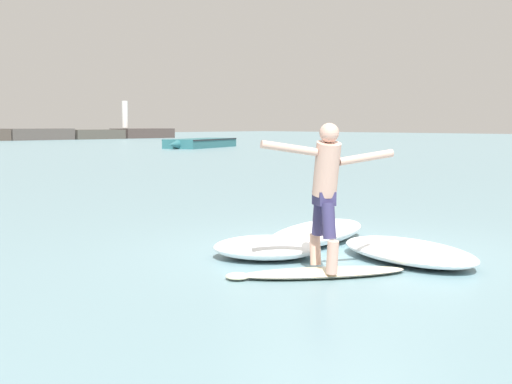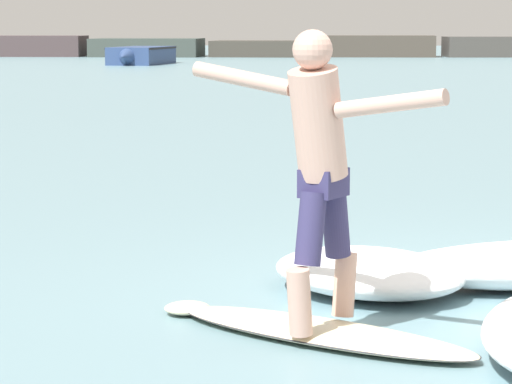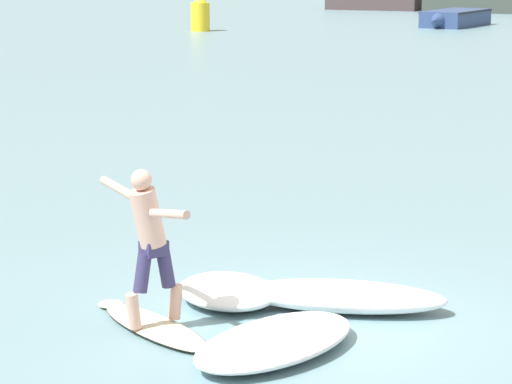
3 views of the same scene
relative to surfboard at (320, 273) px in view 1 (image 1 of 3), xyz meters
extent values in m
plane|color=slate|center=(1.45, 0.94, -0.04)|extent=(200.00, 200.00, 0.00)
cube|color=#49423E|center=(29.78, 62.94, 0.54)|extent=(6.90, 3.46, 1.16)
cube|color=#45413A|center=(36.36, 62.94, 0.47)|extent=(6.01, 4.46, 1.02)
cube|color=#413733|center=(42.95, 62.94, 0.51)|extent=(6.60, 4.02, 1.10)
cylinder|color=silver|center=(40.58, 62.94, 2.68)|extent=(0.70, 0.70, 3.03)
ellipsoid|color=beige|center=(0.03, -0.02, 0.00)|extent=(1.95, 1.54, 0.08)
ellipsoid|color=beige|center=(-0.81, 0.54, 0.00)|extent=(0.39, 0.40, 0.07)
ellipsoid|color=#2D2D33|center=(0.03, -0.02, 0.00)|extent=(1.97, 1.56, 0.04)
cone|color=black|center=(0.71, -0.47, -0.10)|extent=(0.07, 0.07, 0.14)
cone|color=black|center=(0.68, -0.27, -0.10)|extent=(0.07, 0.07, 0.14)
cone|color=black|center=(0.51, -0.52, -0.10)|extent=(0.07, 0.07, 0.14)
cylinder|color=#CF9E8C|center=(-0.10, -0.26, 0.23)|extent=(0.20, 0.22, 0.39)
cylinder|color=#332F58|center=(-0.04, -0.15, 0.62)|extent=(0.24, 0.27, 0.43)
cylinder|color=#CF9E8C|center=(0.16, 0.22, 0.23)|extent=(0.20, 0.22, 0.39)
cylinder|color=#332F58|center=(0.10, 0.11, 0.62)|extent=(0.24, 0.27, 0.43)
cube|color=#332F58|center=(0.03, -0.02, 0.87)|extent=(0.30, 0.32, 0.16)
cylinder|color=#CF9E8C|center=(0.00, -0.08, 1.21)|extent=(0.44, 0.50, 0.66)
sphere|color=#CF9E8C|center=(-0.04, -0.14, 1.62)|extent=(0.22, 0.22, 0.22)
cylinder|color=#CF9E8C|center=(0.38, -0.35, 1.34)|extent=(0.62, 0.42, 0.20)
cylinder|color=#CF9E8C|center=(-0.43, 0.10, 1.45)|extent=(0.62, 0.40, 0.19)
cube|color=#286067|center=(26.97, 33.73, 0.28)|extent=(7.15, 4.67, 0.64)
cone|color=#286067|center=(23.39, 32.34, 0.28)|extent=(1.33, 1.02, 0.64)
cube|color=black|center=(26.97, 33.73, 0.55)|extent=(7.11, 4.72, 0.08)
cube|color=black|center=(30.22, 35.00, 0.31)|extent=(0.39, 0.44, 0.52)
ellipsoid|color=white|center=(0.35, 1.20, 0.10)|extent=(1.77, 1.77, 0.28)
ellipsoid|color=white|center=(1.65, 1.43, 0.12)|extent=(2.47, 1.25, 0.32)
ellipsoid|color=white|center=(1.48, -0.22, 0.09)|extent=(1.65, 2.40, 0.25)
camera|label=1|loc=(-6.26, -5.23, 1.73)|focal=50.00mm
camera|label=2|loc=(-0.01, -6.83, 1.75)|focal=85.00mm
camera|label=3|loc=(5.71, -11.07, 4.02)|focal=85.00mm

